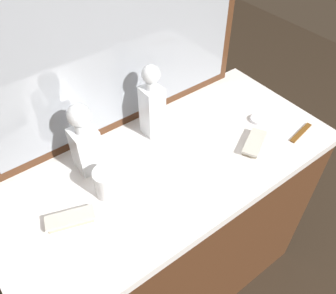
% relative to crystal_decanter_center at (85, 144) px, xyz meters
% --- Properties ---
extents(ground_plane, '(6.00, 6.00, 0.00)m').
position_rel_crystal_decanter_center_xyz_m(ground_plane, '(0.23, -0.16, -1.04)').
color(ground_plane, '#2D2319').
extents(dresser, '(1.29, 0.61, 0.92)m').
position_rel_crystal_decanter_center_xyz_m(dresser, '(0.23, -0.16, -0.57)').
color(dresser, '#472816').
rests_on(dresser, ground_plane).
extents(dresser_mirror, '(1.09, 0.03, 0.80)m').
position_rel_crystal_decanter_center_xyz_m(dresser_mirror, '(0.23, 0.13, 0.29)').
color(dresser_mirror, '#472816').
rests_on(dresser_mirror, dresser).
extents(crystal_decanter_center, '(0.09, 0.09, 0.27)m').
position_rel_crystal_decanter_center_xyz_m(crystal_decanter_center, '(0.00, 0.00, 0.00)').
color(crystal_decanter_center, white).
rests_on(crystal_decanter_center, dresser).
extents(crystal_decanter_front, '(0.07, 0.07, 0.30)m').
position_rel_crystal_decanter_center_xyz_m(crystal_decanter_front, '(0.29, 0.02, 0.01)').
color(crystal_decanter_front, white).
rests_on(crystal_decanter_front, dresser).
extents(crystal_tumbler_left, '(0.09, 0.09, 0.10)m').
position_rel_crystal_decanter_center_xyz_m(crystal_tumbler_left, '(-0.00, -0.14, -0.06)').
color(crystal_tumbler_left, white).
rests_on(crystal_tumbler_left, dresser).
extents(silver_brush_front, '(0.16, 0.12, 0.02)m').
position_rel_crystal_decanter_center_xyz_m(silver_brush_front, '(0.55, -0.28, -0.10)').
color(silver_brush_front, '#B7A88C').
rests_on(silver_brush_front, dresser).
extents(silver_brush_center, '(0.16, 0.10, 0.02)m').
position_rel_crystal_decanter_center_xyz_m(silver_brush_center, '(-0.16, -0.17, -0.10)').
color(silver_brush_center, '#B7A88C').
rests_on(silver_brush_center, dresser).
extents(porcelain_dish, '(0.06, 0.06, 0.01)m').
position_rel_crystal_decanter_center_xyz_m(porcelain_dish, '(0.67, -0.19, -0.10)').
color(porcelain_dish, silver).
rests_on(porcelain_dish, dresser).
extents(tortoiseshell_comb, '(0.14, 0.04, 0.01)m').
position_rel_crystal_decanter_center_xyz_m(tortoiseshell_comb, '(0.75, -0.35, -0.11)').
color(tortoiseshell_comb, brown).
rests_on(tortoiseshell_comb, dresser).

